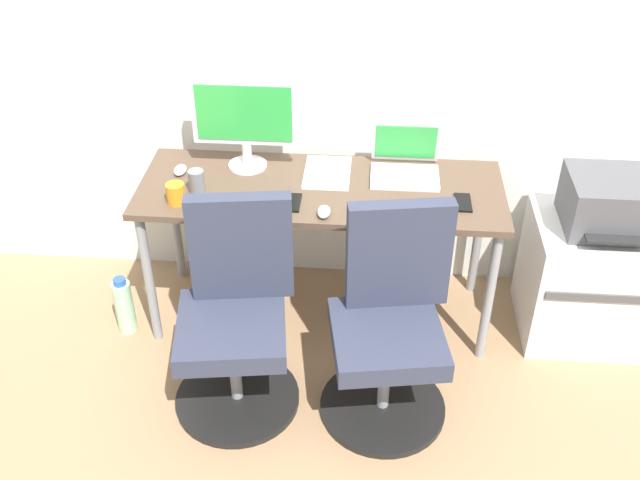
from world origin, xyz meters
name	(u,v)px	position (x,y,z in m)	size (l,w,h in m)	color
ground_plane	(321,312)	(0.00, 0.00, 0.00)	(5.28, 5.28, 0.00)	#9E7A56
back_wall	(328,34)	(0.00, 0.38, 1.30)	(4.40, 0.04, 2.60)	silver
desk	(321,200)	(0.00, 0.00, 0.66)	(1.64, 0.60, 0.74)	brown
office_chair_left	(236,318)	(-0.31, -0.56, 0.42)	(0.54, 0.54, 0.94)	black
office_chair_right	(390,326)	(0.33, -0.56, 0.42)	(0.54, 0.54, 0.94)	black
side_cabinet	(590,278)	(1.27, -0.01, 0.30)	(0.59, 0.52, 0.60)	silver
printer	(610,203)	(1.27, -0.01, 0.72)	(0.38, 0.40, 0.24)	#515156
water_bottle_on_floor	(124,306)	(-0.93, -0.20, 0.15)	(0.09, 0.09, 0.31)	#A5D8B2
desktop_monitor	(245,118)	(-0.36, 0.16, 0.98)	(0.48, 0.18, 0.43)	silver
open_laptop	(405,163)	(0.37, 0.15, 0.79)	(0.31, 0.27, 0.22)	silver
keyboard_by_monitor	(228,208)	(-0.38, -0.22, 0.74)	(0.34, 0.12, 0.02)	#2D2D2D
keyboard_by_laptop	(406,215)	(0.38, -0.22, 0.74)	(0.34, 0.12, 0.02)	#2D2D2D
mouse_by_monitor	(324,212)	(0.03, -0.23, 0.75)	(0.06, 0.10, 0.03)	#B7B7B7
mouse_by_laptop	(180,170)	(-0.66, 0.07, 0.75)	(0.06, 0.10, 0.03)	silver
coffee_mug	(176,194)	(-0.61, -0.18, 0.78)	(0.08, 0.08, 0.09)	orange
pen_cup	(197,181)	(-0.54, -0.09, 0.79)	(0.07, 0.07, 0.10)	slate
phone_near_monitor	(463,203)	(0.62, -0.09, 0.74)	(0.07, 0.14, 0.01)	black
phone_near_laptop	(293,203)	(-0.11, -0.15, 0.74)	(0.07, 0.14, 0.01)	black
paper_pile	(327,173)	(0.02, 0.12, 0.74)	(0.21, 0.30, 0.01)	white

